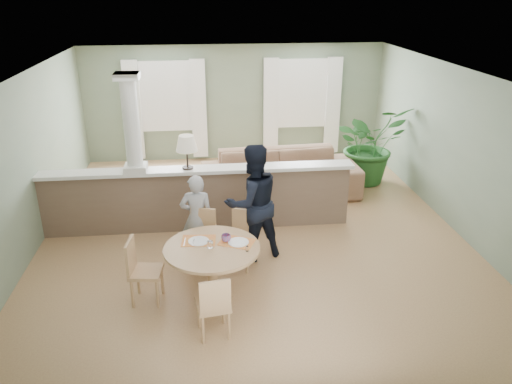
{
  "coord_description": "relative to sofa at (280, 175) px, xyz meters",
  "views": [
    {
      "loc": [
        -0.77,
        -7.69,
        3.94
      ],
      "look_at": [
        -0.04,
        -1.0,
        1.14
      ],
      "focal_mm": 35.0,
      "sensor_mm": 36.0,
      "label": 1
    }
  ],
  "objects": [
    {
      "name": "room_shell",
      "position": [
        -0.75,
        -0.85,
        1.36
      ],
      "size": [
        7.02,
        8.02,
        2.71
      ],
      "color": "gray",
      "rests_on": "ground"
    },
    {
      "name": "chair_side",
      "position": [
        -2.39,
        -3.37,
        0.05
      ],
      "size": [
        0.45,
        0.45,
        0.9
      ],
      "rotation": [
        0.0,
        0.0,
        1.45
      ],
      "color": "tan",
      "rests_on": "ground"
    },
    {
      "name": "ground",
      "position": [
        -0.72,
        -1.47,
        -0.45
      ],
      "size": [
        8.0,
        8.0,
        0.0
      ],
      "primitive_type": "plane",
      "color": "tan",
      "rests_on": "ground"
    },
    {
      "name": "child_person",
      "position": [
        -1.64,
        -2.33,
        0.24
      ],
      "size": [
        0.53,
        0.37,
        1.38
      ],
      "primitive_type": "imported",
      "rotation": [
        0.0,
        0.0,
        3.07
      ],
      "color": "#96969B",
      "rests_on": "ground"
    },
    {
      "name": "pony_wall",
      "position": [
        -1.71,
        -1.27,
        0.26
      ],
      "size": [
        5.32,
        0.38,
        2.7
      ],
      "color": "brown",
      "rests_on": "ground"
    },
    {
      "name": "sofa",
      "position": [
        0.0,
        0.0,
        0.0
      ],
      "size": [
        3.13,
        1.37,
        0.9
      ],
      "primitive_type": "imported",
      "rotation": [
        0.0,
        0.0,
        0.06
      ],
      "color": "#8B634B",
      "rests_on": "ground"
    },
    {
      "name": "chair_far_boy",
      "position": [
        -1.57,
        -2.51,
        0.04
      ],
      "size": [
        0.5,
        0.5,
        0.88
      ],
      "rotation": [
        0.0,
        0.0,
        -0.3
      ],
      "color": "tan",
      "rests_on": "ground"
    },
    {
      "name": "man_person",
      "position": [
        -0.8,
        -2.34,
        0.46
      ],
      "size": [
        1.07,
        0.96,
        1.82
      ],
      "primitive_type": "imported",
      "rotation": [
        0.0,
        0.0,
        3.5
      ],
      "color": "black",
      "rests_on": "ground"
    },
    {
      "name": "dining_table",
      "position": [
        -1.43,
        -3.39,
        0.16
      ],
      "size": [
        1.27,
        1.27,
        0.87
      ],
      "rotation": [
        0.0,
        0.0,
        -0.07
      ],
      "color": "tan",
      "rests_on": "ground"
    },
    {
      "name": "chair_near",
      "position": [
        -1.45,
        -4.24,
        0.02
      ],
      "size": [
        0.44,
        0.44,
        0.85
      ],
      "rotation": [
        0.0,
        0.0,
        3.29
      ],
      "color": "tan",
      "rests_on": "ground"
    },
    {
      "name": "chair_far_man",
      "position": [
        -0.98,
        -2.57,
        0.03
      ],
      "size": [
        0.52,
        0.52,
        0.87
      ],
      "rotation": [
        0.0,
        0.0,
        -0.42
      ],
      "color": "tan",
      "rests_on": "ground"
    },
    {
      "name": "houseplant",
      "position": [
        1.98,
        0.6,
        0.38
      ],
      "size": [
        1.85,
        1.73,
        1.66
      ],
      "primitive_type": "imported",
      "rotation": [
        0.0,
        0.0,
        0.34
      ],
      "color": "#265D25",
      "rests_on": "ground"
    }
  ]
}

